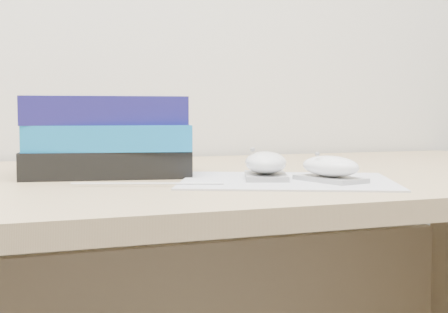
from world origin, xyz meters
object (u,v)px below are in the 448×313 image
object	(u,v)px
mouse_front	(330,168)
book_stack	(107,136)
desk	(205,295)
pouch	(71,137)
mouse_rear	(266,165)

from	to	relation	value
mouse_front	book_stack	bearing A→B (deg)	138.97
desk	mouse_front	world-z (taller)	mouse_front
mouse_front	pouch	bearing A→B (deg)	133.17
mouse_rear	book_stack	distance (m)	0.28
mouse_front	pouch	world-z (taller)	pouch
mouse_front	pouch	size ratio (longest dim) A/B	0.74
book_stack	pouch	world-z (taller)	book_stack
mouse_rear	pouch	xyz separation A→B (m)	(-0.26, 0.29, 0.04)
desk	book_stack	bearing A→B (deg)	-173.51
desk	book_stack	world-z (taller)	book_stack
mouse_front	desk	bearing A→B (deg)	111.38
book_stack	mouse_front	bearing A→B (deg)	-41.03
desk	mouse_rear	size ratio (longest dim) A/B	12.20
mouse_rear	book_stack	size ratio (longest dim) A/B	0.43
pouch	mouse_rear	bearing A→B (deg)	-47.56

